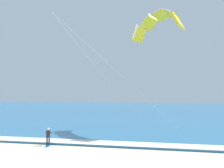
# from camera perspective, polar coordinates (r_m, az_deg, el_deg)

# --- Properties ---
(sea) EXTENTS (200.00, 120.00, 0.20)m
(sea) POSITION_cam_1_polar(r_m,az_deg,el_deg) (83.28, 4.24, -5.64)
(sea) COLOR teal
(sea) RESTS_ON ground
(surf_foam) EXTENTS (200.00, 2.13, 0.04)m
(surf_foam) POSITION_cam_1_polar(r_m,az_deg,el_deg) (26.71, -15.43, -12.18)
(surf_foam) COLOR white
(surf_foam) RESTS_ON sea
(surfboard) EXTENTS (0.77, 1.47, 0.09)m
(surfboard) POSITION_cam_1_polar(r_m,az_deg,el_deg) (24.78, -14.31, -13.42)
(surfboard) COLOR #239EC6
(surfboard) RESTS_ON ground
(kitesurfer) EXTENTS (0.61, 0.60, 1.69)m
(kitesurfer) POSITION_cam_1_polar(r_m,az_deg,el_deg) (24.64, -14.28, -11.33)
(kitesurfer) COLOR #232328
(kitesurfer) RESTS_ON ground
(kite_primary) EXTENTS (12.74, 11.73, 13.75)m
(kite_primary) POSITION_cam_1_polar(r_m,az_deg,el_deg) (31.75, 10.38, 13.73)
(kite_primary) COLOR yellow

